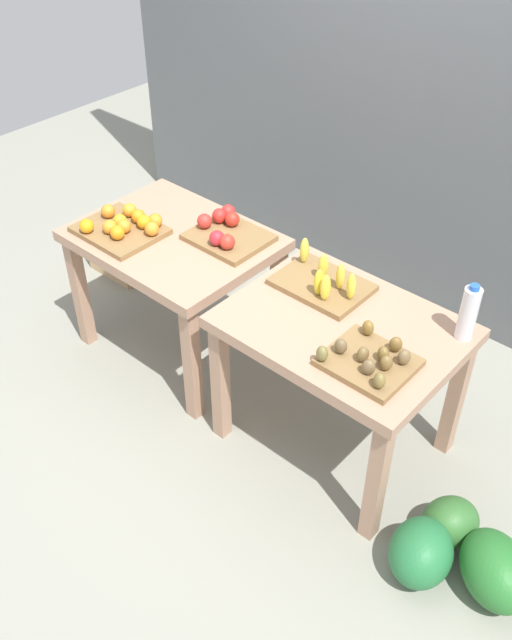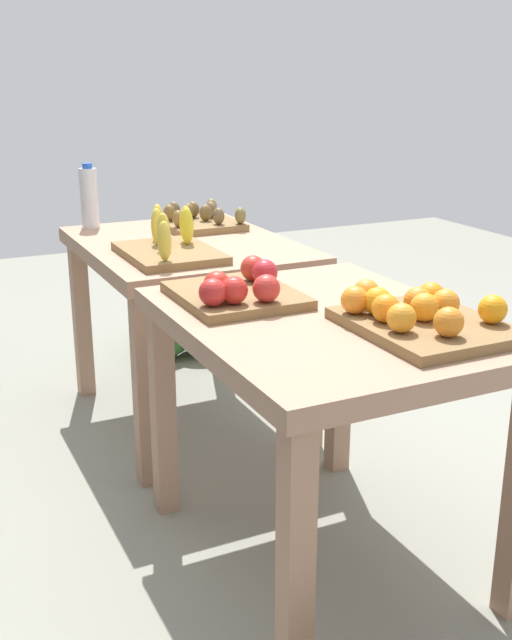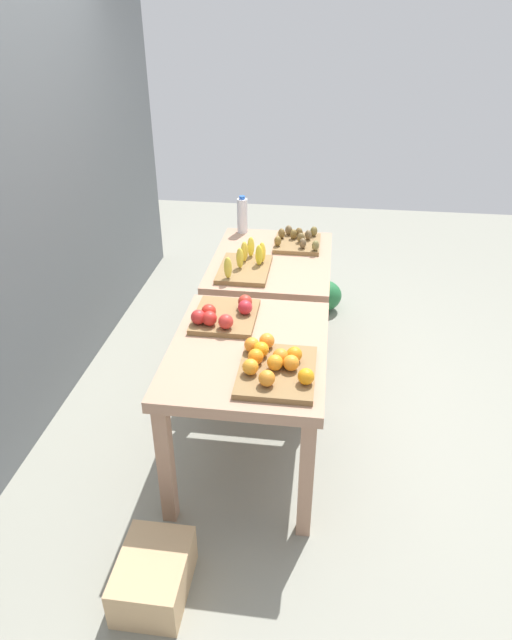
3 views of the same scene
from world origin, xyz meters
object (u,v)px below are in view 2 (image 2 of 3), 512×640
(display_table_left, at_px, (325,355))
(orange_bin, at_px, (419,315))
(banana_crate, at_px, (169,246))
(kiwi_bin, at_px, (199,220))
(display_table_right, at_px, (186,269))
(watermelon_pile, at_px, (177,326))
(water_bottle, at_px, (89,197))
(apple_bin, at_px, (238,290))

(display_table_left, relative_size, orange_bin, 2.32)
(display_table_left, height_order, orange_bin, orange_bin)
(banana_crate, bearing_deg, kiwi_bin, -32.92)
(orange_bin, relative_size, kiwi_bin, 1.24)
(orange_bin, relative_size, banana_crate, 1.02)
(orange_bin, bearing_deg, display_table_left, 36.43)
(orange_bin, bearing_deg, display_table_right, 6.73)
(orange_bin, bearing_deg, banana_crate, 15.46)
(banana_crate, xyz_separation_m, kiwi_bin, (0.47, -0.31, -0.01))
(watermelon_pile, bearing_deg, orange_bin, 177.47)
(orange_bin, relative_size, water_bottle, 1.60)
(banana_crate, relative_size, kiwi_bin, 1.22)
(orange_bin, bearing_deg, kiwi_bin, -0.03)
(display_table_right, xyz_separation_m, orange_bin, (-1.33, -0.16, 0.16))
(display_table_right, height_order, watermelon_pile, display_table_right)
(display_table_left, bearing_deg, kiwi_bin, -6.60)
(apple_bin, xyz_separation_m, banana_crate, (0.66, -0.02, 0.00))
(display_table_right, relative_size, banana_crate, 2.36)
(display_table_right, xyz_separation_m, banana_crate, (-0.23, 0.15, 0.16))
(apple_bin, distance_m, water_bottle, 1.34)
(display_table_left, distance_m, watermelon_pile, 2.05)
(display_table_right, bearing_deg, water_bottle, 31.19)
(banana_crate, distance_m, watermelon_pile, 1.34)
(water_bottle, bearing_deg, apple_bin, -175.52)
(display_table_right, distance_m, orange_bin, 1.35)
(display_table_right, distance_m, apple_bin, 0.92)
(orange_bin, distance_m, kiwi_bin, 1.58)
(orange_bin, height_order, kiwi_bin, orange_bin)
(orange_bin, distance_m, watermelon_pile, 2.29)
(display_table_left, bearing_deg, display_table_right, 0.00)
(display_table_right, distance_m, kiwi_bin, 0.33)
(display_table_left, distance_m, apple_bin, 0.33)
(display_table_left, height_order, display_table_right, same)
(kiwi_bin, bearing_deg, banana_crate, 147.08)
(water_bottle, height_order, watermelon_pile, water_bottle)
(display_table_left, xyz_separation_m, water_bottle, (1.57, 0.27, 0.25))
(display_table_right, height_order, water_bottle, water_bottle)
(banana_crate, distance_m, kiwi_bin, 0.56)
(apple_bin, relative_size, water_bottle, 1.43)
(water_bottle, bearing_deg, watermelon_pile, -52.78)
(apple_bin, bearing_deg, watermelon_pile, -13.62)
(orange_bin, bearing_deg, apple_bin, 36.03)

